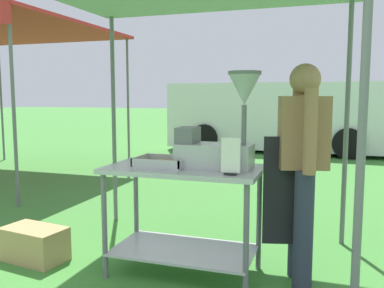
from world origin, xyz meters
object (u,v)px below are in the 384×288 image
Objects in this scene: menu_sign at (231,159)px; supply_crate at (34,244)px; vendor at (302,162)px; neighbour_tent at (0,32)px; donut_fryer at (221,135)px; van_white at (279,116)px; donut_cart at (184,199)px; donut_tray at (163,163)px.

supply_crate is (-1.70, 0.06, -0.81)m from menu_sign.
vendor is 0.50× the size of neighbour_tent.
donut_fryer is 2.79× the size of menu_sign.
supply_crate is 0.18× the size of neighbour_tent.
van_white reaches higher than supply_crate.
vendor is (0.86, 0.14, 0.31)m from donut_cart.
donut_fryer reaches higher than donut_cart.
supply_crate is at bearing -173.36° from donut_fryer.
vendor is 0.29× the size of van_white.
supply_crate is at bearing 177.90° from menu_sign.
menu_sign reaches higher than donut_cart.
donut_tray is 0.50m from donut_fryer.
neighbour_tent is at bearing 153.18° from vendor.
donut_cart is 1.37m from supply_crate.
donut_cart is at bearing 6.71° from supply_crate.
neighbour_tent is at bearing 135.40° from supply_crate.
donut_cart is 0.57m from donut_fryer.
donut_fryer is 0.13× the size of van_white.
menu_sign is 5.58m from neighbour_tent.
van_white is at bearing 90.14° from donut_tray.
donut_cart is 0.32m from donut_tray.
donut_fryer is 0.31m from menu_sign.
donut_fryer reaches higher than menu_sign.
vendor reaches higher than donut_cart.
donut_cart is 0.21× the size of van_white.
donut_tray is (-0.16, -0.03, 0.27)m from donut_cart.
neighbour_tent is (-4.42, 2.63, 1.34)m from donut_fryer.
van_white is (-0.46, 7.71, -0.21)m from donut_fryer.
donut_fryer is at bearing -86.60° from van_white.
menu_sign is at bearing -141.91° from vendor.
vendor reaches higher than menu_sign.
menu_sign is 0.45× the size of supply_crate.
menu_sign is 1.88m from supply_crate.
donut_fryer is (0.44, 0.06, 0.22)m from donut_tray.
donut_tray reaches higher than donut_cart.
menu_sign is 0.08× the size of neighbour_tent.
donut_fryer is at bearing 6.30° from donut_cart.
van_white is (1.11, 7.89, 0.74)m from supply_crate.
neighbour_tent is (-5.00, 2.53, 1.52)m from vendor.
supply_crate is at bearing -97.98° from van_white.
menu_sign reaches higher than supply_crate.
donut_fryer is at bearing 118.78° from menu_sign.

